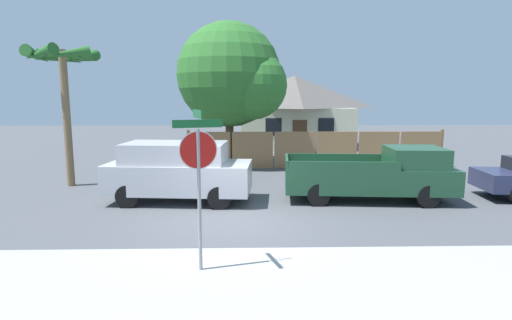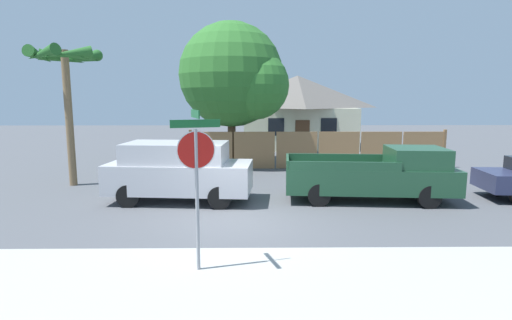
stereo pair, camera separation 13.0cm
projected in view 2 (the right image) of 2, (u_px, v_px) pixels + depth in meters
The scene contains 9 objects.
ground_plane at pixel (236, 221), 10.91m from camera, with size 80.00×80.00×0.00m, color #4C4F54.
sidewalk_strip at pixel (228, 280), 7.35m from camera, with size 36.00×3.20×0.01m.
wooden_fence at pixel (318, 150), 19.07m from camera, with size 12.27×0.12×1.87m.
house at pixel (297, 110), 27.79m from camera, with size 7.92×6.57×4.90m.
oak_tree at pixel (236, 77), 19.44m from camera, with size 5.35×5.10×7.02m.
palm_tree at pixel (65, 68), 14.80m from camera, with size 2.57×2.78×5.20m.
red_suv at pixel (179, 170), 12.90m from camera, with size 4.72×2.29×1.93m.
orange_pickup at pixel (376, 175), 12.99m from camera, with size 5.52×2.32×1.77m.
stop_sign at pixel (196, 163), 7.51m from camera, with size 0.90×0.81×3.11m.
Camera 2 is at (0.42, -10.54, 3.31)m, focal length 28.00 mm.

